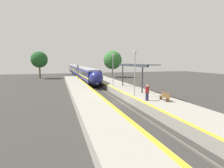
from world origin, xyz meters
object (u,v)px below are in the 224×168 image
at_px(person_waiting, 147,92).
at_px(lamppost_mid, 113,68).
at_px(railway_signal, 78,72).
at_px(platform_bench, 165,96).
at_px(train, 78,70).
at_px(lamppost_near, 135,70).

xyz_separation_m(person_waiting, lamppost_mid, (-0.24, 12.10, 2.29)).
bearing_deg(railway_signal, platform_bench, -77.16).
distance_m(train, railway_signal, 19.18).
xyz_separation_m(train, lamppost_mid, (2.34, -35.02, 2.09)).
relative_size(platform_bench, lamppost_near, 0.29).
height_order(platform_bench, lamppost_near, lamppost_near).
distance_m(railway_signal, lamppost_mid, 16.63).
bearing_deg(lamppost_mid, train, 93.82).
xyz_separation_m(person_waiting, railway_signal, (-4.65, 28.06, 0.78)).
xyz_separation_m(platform_bench, person_waiting, (-1.89, 0.62, 0.47)).
height_order(person_waiting, lamppost_mid, lamppost_mid).
bearing_deg(railway_signal, lamppost_mid, -74.56).
relative_size(platform_bench, railway_signal, 0.38).
distance_m(person_waiting, lamppost_near, 3.68).
distance_m(lamppost_near, lamppost_mid, 9.22).
height_order(platform_bench, lamppost_mid, lamppost_mid).
bearing_deg(train, platform_bench, -84.66).
bearing_deg(railway_signal, train, 83.79).
distance_m(train, lamppost_mid, 35.16).
relative_size(train, railway_signal, 15.09).
bearing_deg(train, lamppost_mid, -86.18).
distance_m(train, lamppost_near, 44.36).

